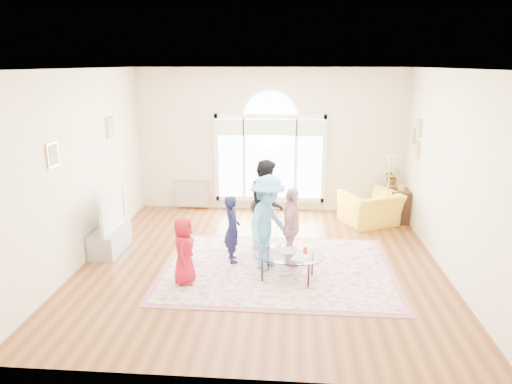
# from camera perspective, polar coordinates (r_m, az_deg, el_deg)

# --- Properties ---
(ground) EXTENTS (6.00, 6.00, 0.00)m
(ground) POSITION_cam_1_polar(r_m,az_deg,el_deg) (7.88, 0.64, -8.79)
(ground) COLOR #5C3016
(ground) RESTS_ON ground
(room_shell) EXTENTS (6.00, 6.00, 6.00)m
(room_shell) POSITION_cam_1_polar(r_m,az_deg,el_deg) (10.14, 1.78, 6.07)
(room_shell) COLOR beige
(room_shell) RESTS_ON ground
(area_rug) EXTENTS (3.60, 2.60, 0.02)m
(area_rug) POSITION_cam_1_polar(r_m,az_deg,el_deg) (7.65, 2.66, -9.52)
(area_rug) COLOR beige
(area_rug) RESTS_ON ground
(rug_border) EXTENTS (3.80, 2.80, 0.01)m
(rug_border) POSITION_cam_1_polar(r_m,az_deg,el_deg) (7.65, 2.66, -9.55)
(rug_border) COLOR #995C68
(rug_border) RESTS_ON ground
(tv_console) EXTENTS (0.45, 1.00, 0.42)m
(tv_console) POSITION_cam_1_polar(r_m,az_deg,el_deg) (8.68, -17.75, -5.71)
(tv_console) COLOR #9C9EA4
(tv_console) RESTS_ON ground
(television) EXTENTS (0.17, 1.14, 0.66)m
(television) POSITION_cam_1_polar(r_m,az_deg,el_deg) (8.50, -18.00, -2.32)
(television) COLOR black
(television) RESTS_ON tv_console
(coffee_table) EXTENTS (1.24, 0.91, 0.54)m
(coffee_table) POSITION_cam_1_polar(r_m,az_deg,el_deg) (7.17, 4.01, -7.92)
(coffee_table) COLOR silver
(coffee_table) RESTS_ON ground
(armchair) EXTENTS (1.39, 1.32, 0.70)m
(armchair) POSITION_cam_1_polar(r_m,az_deg,el_deg) (9.84, 14.13, -2.01)
(armchair) COLOR yellow
(armchair) RESTS_ON ground
(side_cabinet) EXTENTS (0.40, 0.50, 0.70)m
(side_cabinet) POSITION_cam_1_polar(r_m,az_deg,el_deg) (10.19, 17.35, -1.65)
(side_cabinet) COLOR black
(side_cabinet) RESTS_ON ground
(floor_lamp) EXTENTS (0.28, 0.28, 1.51)m
(floor_lamp) POSITION_cam_1_polar(r_m,az_deg,el_deg) (9.59, 16.42, 3.13)
(floor_lamp) COLOR black
(floor_lamp) RESTS_ON ground
(plant_pedestal) EXTENTS (0.20, 0.20, 0.70)m
(plant_pedestal) POSITION_cam_1_polar(r_m,az_deg,el_deg) (10.57, 16.44, -0.96)
(plant_pedestal) COLOR white
(plant_pedestal) RESTS_ON ground
(potted_plant) EXTENTS (0.41, 0.38, 0.37)m
(potted_plant) POSITION_cam_1_polar(r_m,az_deg,el_deg) (10.43, 16.66, 1.85)
(potted_plant) COLOR #33722D
(potted_plant) RESTS_ON plant_pedestal
(leaning_picture) EXTENTS (0.80, 0.14, 0.62)m
(leaning_picture) POSITION_cam_1_polar(r_m,az_deg,el_deg) (10.82, -7.96, -2.01)
(leaning_picture) COLOR tan
(leaning_picture) RESTS_ON ground
(child_red) EXTENTS (0.35, 0.52, 1.06)m
(child_red) POSITION_cam_1_polar(r_m,az_deg,el_deg) (7.05, -8.98, -7.21)
(child_red) COLOR #A31222
(child_red) RESTS_ON area_rug
(child_navy) EXTENTS (0.40, 0.49, 1.15)m
(child_navy) POSITION_cam_1_polar(r_m,az_deg,el_deg) (7.69, -2.99, -4.64)
(child_navy) COLOR #14173B
(child_navy) RESTS_ON area_rug
(child_black) EXTENTS (0.61, 0.78, 1.60)m
(child_black) POSITION_cam_1_polar(r_m,az_deg,el_deg) (8.35, 1.37, -1.34)
(child_black) COLOR black
(child_black) RESTS_ON area_rug
(child_pink) EXTENTS (0.45, 0.81, 1.31)m
(child_pink) POSITION_cam_1_polar(r_m,az_deg,el_deg) (7.57, 4.43, -4.38)
(child_pink) COLOR #D69AA9
(child_pink) RESTS_ON area_rug
(child_blue) EXTENTS (0.93, 1.15, 1.56)m
(child_blue) POSITION_cam_1_polar(r_m,az_deg,el_deg) (7.39, 1.45, -3.82)
(child_blue) COLOR #59B0E9
(child_blue) RESTS_ON area_rug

